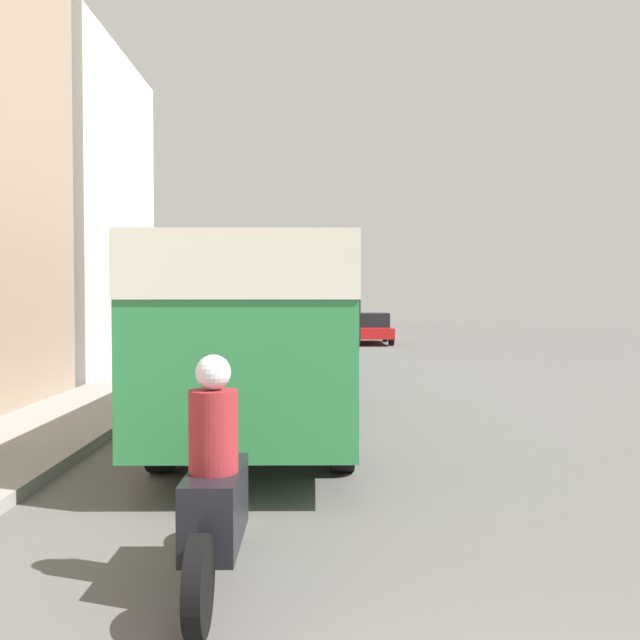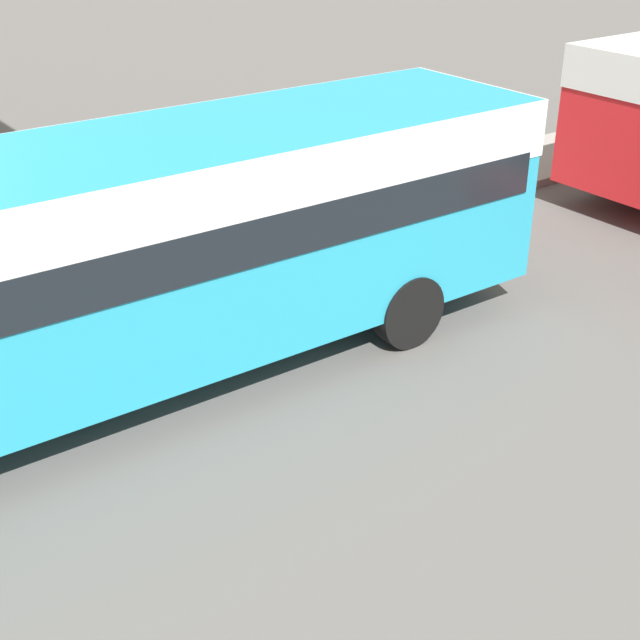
% 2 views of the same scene
% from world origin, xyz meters
% --- Properties ---
extents(bus_following, '(2.56, 11.17, 2.98)m').
position_xyz_m(bus_following, '(-1.77, 21.60, 1.94)').
color(bus_following, teal).
rests_on(bus_following, ground_plane).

